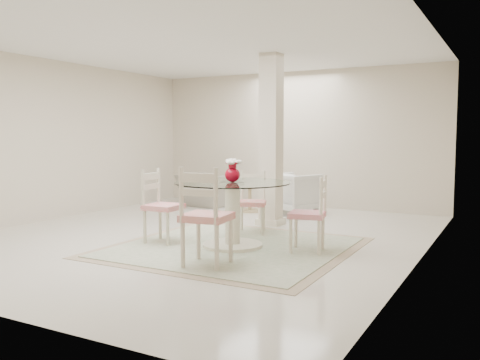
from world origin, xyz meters
The scene contains 13 objects.
ground centered at (0.00, 0.00, 0.00)m, with size 7.00×7.00×0.00m, color silver.
room_shell centered at (0.00, 0.00, 1.86)m, with size 6.02×7.02×2.71m.
column centered at (0.50, 1.30, 1.35)m, with size 0.30×0.30×2.70m, color beige.
area_rug centered at (0.79, -0.47, 0.01)m, with size 2.90×2.90×0.02m.
dining_table centered at (0.79, -0.47, 0.43)m, with size 1.45×1.45×0.84m.
red_vase centered at (0.79, -0.47, 0.99)m, with size 0.22×0.21×0.29m.
dining_chair_east centered at (1.79, -0.25, 0.54)m, with size 0.49×0.49×1.03m.
dining_chair_north centered at (0.57, 0.52, 0.53)m, with size 0.52×0.52×1.00m.
dining_chair_west centered at (-0.20, -0.68, 0.57)m, with size 0.46×0.46×1.08m.
dining_chair_south centered at (1.01, -1.48, 0.63)m, with size 0.54×0.54×1.21m.
recliner_taupe centered at (-1.59, 2.68, 0.32)m, with size 0.98×0.86×0.64m, color gray.
armchair_white centered at (0.33, 2.66, 0.37)m, with size 0.79×0.82×0.74m, color white.
side_table centered at (-0.44, 2.38, 0.23)m, with size 0.48×0.48×0.49m.
Camera 1 is at (3.91, -6.02, 1.42)m, focal length 38.00 mm.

